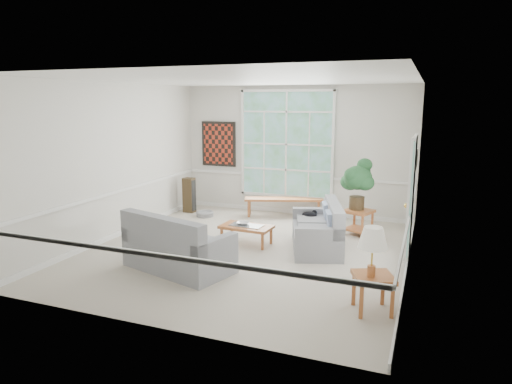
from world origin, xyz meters
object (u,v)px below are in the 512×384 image
(loveseat_right, at_px, (316,226))
(end_table, at_px, (358,222))
(side_table, at_px, (373,293))
(coffee_table, at_px, (246,235))
(loveseat_front, at_px, (179,241))

(loveseat_right, relative_size, end_table, 3.12)
(end_table, relative_size, side_table, 1.03)
(coffee_table, xyz_separation_m, side_table, (2.56, -2.02, 0.07))
(loveseat_right, height_order, end_table, loveseat_right)
(loveseat_right, bearing_deg, coffee_table, 170.24)
(end_table, bearing_deg, loveseat_right, -115.25)
(end_table, bearing_deg, side_table, -78.43)
(side_table, bearing_deg, coffee_table, 141.78)
(side_table, bearing_deg, loveseat_front, 172.02)
(loveseat_front, bearing_deg, side_table, 8.02)
(loveseat_right, distance_m, end_table, 1.35)
(end_table, distance_m, side_table, 3.48)
(end_table, height_order, side_table, end_table)
(coffee_table, height_order, end_table, end_table)
(loveseat_front, bearing_deg, coffee_table, 88.03)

